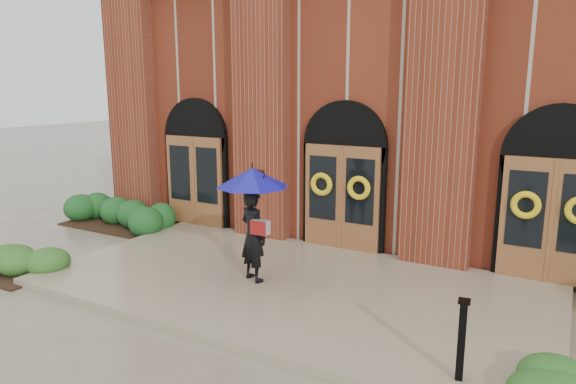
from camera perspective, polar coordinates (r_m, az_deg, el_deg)
The scene contains 7 objects.
ground at distance 10.43m, azimuth -0.29°, elevation -10.93°, with size 90.00×90.00×0.00m, color gray.
landing at distance 10.53m, azimuth 0.13°, elevation -10.29°, with size 10.00×5.30×0.15m, color gray.
church_building at distance 17.81m, azimuth 14.09°, elevation 9.66°, with size 16.20×12.53×7.00m.
man_with_umbrella at distance 10.14m, azimuth -3.93°, elevation -1.18°, with size 1.86×1.86×2.30m.
metal_post at distance 7.40m, azimuth 18.74°, elevation -15.12°, with size 0.17×0.17×1.14m.
hedge_wall_left at distance 15.72m, azimuth -18.77°, elevation -2.32°, with size 2.98×1.19×0.77m, color #18491B.
hedge_front_left at distance 12.71m, azimuth -27.69°, elevation -6.84°, with size 1.52×1.30×0.54m, color #2C5A1F.
Camera 1 is at (4.79, -8.36, 4.00)m, focal length 32.00 mm.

